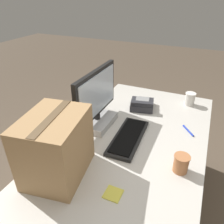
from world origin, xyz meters
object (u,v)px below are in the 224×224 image
at_px(paper_cup_left, 181,163).
at_px(cardboard_box, 56,146).
at_px(monitor, 97,103).
at_px(pen_marker, 188,131).
at_px(keyboard, 128,137).
at_px(desk_phone, 142,104).
at_px(sticky_note_pad, 113,194).
at_px(paper_cup_right, 190,99).

height_order(paper_cup_left, cardboard_box, cardboard_box).
distance_m(monitor, cardboard_box, 0.50).
bearing_deg(cardboard_box, pen_marker, -40.92).
height_order(keyboard, desk_phone, desk_phone).
bearing_deg(desk_phone, monitor, 135.15).
height_order(monitor, keyboard, monitor).
relative_size(keyboard, desk_phone, 1.98).
relative_size(monitor, sticky_note_pad, 6.32).
bearing_deg(paper_cup_left, paper_cup_right, 3.70).
bearing_deg(monitor, pen_marker, -74.46).
relative_size(cardboard_box, pen_marker, 3.56).
xyz_separation_m(monitor, pen_marker, (0.17, -0.61, -0.16)).
height_order(monitor, cardboard_box, monitor).
height_order(desk_phone, paper_cup_right, paper_cup_right).
bearing_deg(cardboard_box, sticky_note_pad, -93.63).
distance_m(keyboard, cardboard_box, 0.51).
distance_m(monitor, keyboard, 0.32).
distance_m(monitor, sticky_note_pad, 0.65).
xyz_separation_m(paper_cup_right, cardboard_box, (-1.08, 0.54, 0.12)).
distance_m(keyboard, paper_cup_left, 0.39).
height_order(monitor, paper_cup_left, monitor).
bearing_deg(paper_cup_right, pen_marker, -173.62).
relative_size(pen_marker, sticky_note_pad, 1.35).
distance_m(paper_cup_left, sticky_note_pad, 0.40).
bearing_deg(keyboard, sticky_note_pad, -171.27).
bearing_deg(sticky_note_pad, monitor, 34.15).
xyz_separation_m(monitor, sticky_note_pad, (-0.52, -0.35, -0.17)).
bearing_deg(desk_phone, keyboard, 172.70).
distance_m(cardboard_box, sticky_note_pad, 0.36).
xyz_separation_m(monitor, desk_phone, (0.36, -0.22, -0.14)).
bearing_deg(keyboard, paper_cup_right, -27.04).
height_order(keyboard, cardboard_box, cardboard_box).
bearing_deg(pen_marker, sticky_note_pad, 121.94).
height_order(desk_phone, sticky_note_pad, desk_phone).
height_order(keyboard, pen_marker, keyboard).
bearing_deg(sticky_note_pad, cardboard_box, 86.37).
bearing_deg(paper_cup_right, cardboard_box, 153.60).
distance_m(keyboard, paper_cup_right, 0.72).
xyz_separation_m(desk_phone, paper_cup_right, (0.22, -0.35, 0.02)).
xyz_separation_m(desk_phone, pen_marker, (-0.19, -0.39, -0.03)).
height_order(monitor, desk_phone, monitor).
relative_size(paper_cup_left, pen_marker, 0.92).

